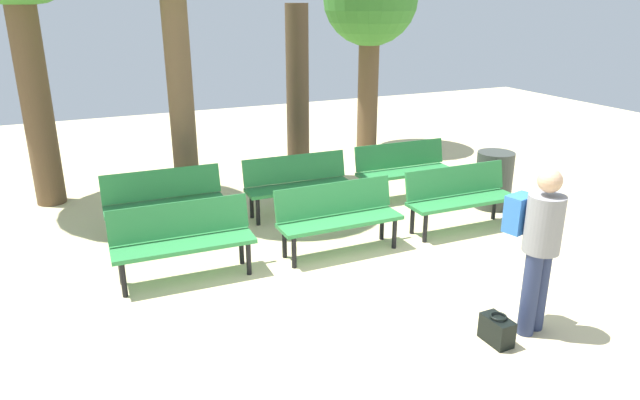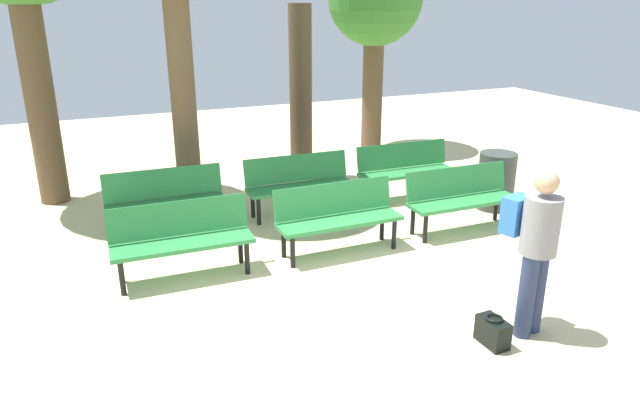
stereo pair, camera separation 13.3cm
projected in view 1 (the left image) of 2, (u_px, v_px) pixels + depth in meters
name	position (u px, v px, depth m)	size (l,w,h in m)	color
ground_plane	(399.00, 307.00, 6.06)	(24.00, 24.00, 0.00)	beige
bench_r0_c0	(183.00, 237.00, 6.57)	(1.61, 0.53, 0.87)	#2D8442
bench_r0_c1	(338.00, 214.00, 7.26)	(1.60, 0.48, 0.87)	#2D8442
bench_r0_c2	(460.00, 194.00, 7.98)	(1.61, 0.51, 0.87)	#2D8442
bench_r1_c0	(164.00, 198.00, 7.82)	(1.61, 0.52, 0.87)	#2D8442
bench_r1_c1	(298.00, 181.00, 8.54)	(1.61, 0.53, 0.87)	#2D8442
bench_r1_c2	(403.00, 167.00, 9.28)	(1.61, 0.52, 0.87)	#2D8442
tree_2	(370.00, 3.00, 11.59)	(1.92, 1.92, 4.06)	brown
tree_3	(298.00, 94.00, 10.01)	(0.40, 0.40, 3.00)	#4C3A28
visitor_with_backpack	(538.00, 241.00, 5.35)	(0.43, 0.58, 1.65)	navy
handbag	(497.00, 330.00, 5.40)	(0.19, 0.32, 0.29)	black
trash_bin	(494.00, 180.00, 8.83)	(0.56, 0.56, 0.87)	#383D38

